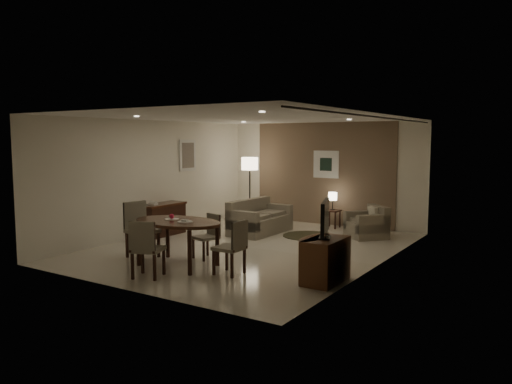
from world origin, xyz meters
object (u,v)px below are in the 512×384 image
Objects in this scene: dining_table at (178,243)px; chair_right at (229,247)px; tv_cabinet at (326,260)px; sofa at (260,217)px; console_desk at (163,219)px; armchair at (366,222)px; side_table at (332,219)px; chair_near at (148,248)px; chair_left at (142,230)px; floor_lamp at (250,190)px; chair_far at (206,237)px.

chair_right reaches higher than dining_table.
sofa is at bearing 136.11° from tv_cabinet.
dining_table reaches higher than sofa.
console_desk is 4.75m from armchair.
sofa is 2.07× the size of armchair.
side_table is at bearing -169.96° from armchair.
chair_left reaches higher than chair_near.
side_table is (0.73, 5.05, -0.17)m from dining_table.
dining_table is (2.23, -1.97, 0.03)m from console_desk.
chair_left is at bearing -109.20° from side_table.
tv_cabinet is 0.51× the size of floor_lamp.
console_desk is at bearing -133.86° from side_table.
chair_far is (-2.58, 0.22, 0.07)m from tv_cabinet.
chair_left is (-3.65, -0.36, 0.18)m from tv_cabinet.
console_desk is 0.68× the size of floor_lamp.
chair_far is at bearing -74.47° from armchair.
chair_far is 1.02× the size of armchair.
chair_left is (1.24, -1.86, 0.15)m from console_desk.
chair_far is 2.81m from sofa.
side_table is at bearing 46.14° from console_desk.
sofa is at bearing 39.44° from console_desk.
chair_right reaches higher than tv_cabinet.
side_table is at bearing 81.74° from dining_table.
chair_left is (-0.99, 0.11, 0.12)m from dining_table.
console_desk is 1.26× the size of chair_near.
floor_lamp is (-1.54, 4.66, 0.48)m from dining_table.
console_desk is at bearing 130.16° from sofa.
chair_left reaches higher than dining_table.
floor_lamp reaches higher than dining_table.
side_table is at bearing 112.84° from tv_cabinet.
chair_left is 2.29× the size of side_table.
chair_near is 1.33m from chair_right.
side_table is at bearing -35.29° from sofa.
floor_lamp is (-4.20, 4.18, 0.54)m from tv_cabinet.
chair_far is at bearing -110.29° from chair_near.
chair_right is (-1.55, -0.44, 0.11)m from tv_cabinet.
side_table is at bearing -8.68° from chair_left.
tv_cabinet is 3.90m from armchair.
dining_table is at bearing -104.28° from chair_near.
chair_left reaches higher than console_desk.
chair_left is 2.10m from chair_right.
chair_far reaches higher than tv_cabinet.
chair_far is (2.31, -1.28, 0.04)m from console_desk.
tv_cabinet is at bearing -44.89° from floor_lamp.
sofa is at bearing -126.00° from side_table.
armchair is at bearing 29.36° from console_desk.
armchair is (2.35, 0.85, -0.04)m from sofa.
dining_table is 3.48m from sofa.
tv_cabinet is 0.85× the size of chair_left.
console_desk is 1.43× the size of chair_far.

